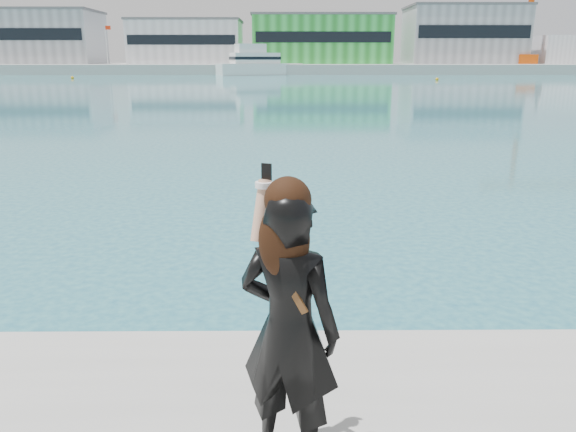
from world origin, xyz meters
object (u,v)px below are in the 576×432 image
buoy_far (72,79)px  motor_yacht (257,64)px  dock_crane (537,0)px  buoy_near (437,80)px  woman (289,322)px

buoy_far → motor_yacht: bearing=34.1°
dock_crane → buoy_near: 51.63m
buoy_far → woman: 97.22m
dock_crane → buoy_far: 94.68m
buoy_near → buoy_far: bearing=172.9°
woman → motor_yacht: bearing=-64.0°
dock_crane → buoy_far: bearing=-160.2°
dock_crane → buoy_far: size_ratio=48.00×
dock_crane → woman: dock_crane is taller
buoy_near → woman: (-23.26, -83.80, 1.71)m
buoy_near → buoy_far: size_ratio=1.00×
buoy_far → woman: woman is taller
buoy_far → dock_crane: bearing=19.8°
buoy_near → buoy_far: 57.91m
motor_yacht → buoy_near: size_ratio=34.08×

